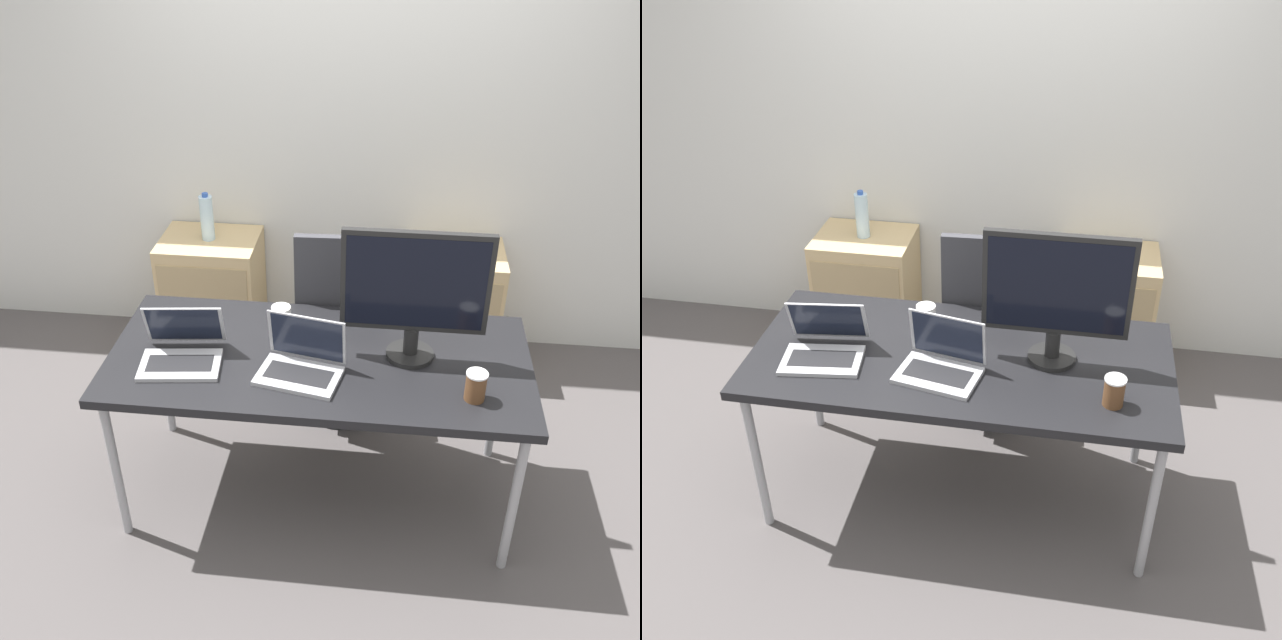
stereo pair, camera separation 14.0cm
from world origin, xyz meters
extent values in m
plane|color=#514C4C|center=(0.00, 0.00, 0.00)|extent=(14.00, 14.00, 0.00)
cube|color=silver|center=(0.00, 1.40, 1.30)|extent=(10.00, 0.05, 2.60)
cube|color=black|center=(0.00, 0.00, 0.76)|extent=(1.74, 0.80, 0.04)
cylinder|color=#99999E|center=(-0.81, -0.34, 0.37)|extent=(0.04, 0.04, 0.74)
cylinder|color=#99999E|center=(0.81, -0.34, 0.37)|extent=(0.04, 0.04, 0.74)
cylinder|color=#99999E|center=(-0.81, 0.34, 0.37)|extent=(0.04, 0.04, 0.74)
cylinder|color=#99999E|center=(0.81, 0.34, 0.37)|extent=(0.04, 0.04, 0.74)
cylinder|color=#232326|center=(0.04, 0.71, 0.02)|extent=(0.56, 0.56, 0.04)
cylinder|color=gray|center=(0.04, 0.71, 0.25)|extent=(0.05, 0.05, 0.44)
cube|color=#38383D|center=(0.04, 0.71, 0.47)|extent=(0.50, 0.50, 0.07)
cube|color=#38383D|center=(0.06, 0.45, 0.81)|extent=(0.44, 0.06, 0.60)
cube|color=tan|center=(-0.76, 1.16, 0.35)|extent=(0.55, 0.43, 0.71)
cube|color=tan|center=(-0.76, 0.94, 0.35)|extent=(0.51, 0.01, 0.57)
cube|color=tan|center=(0.61, 1.16, 0.35)|extent=(0.55, 0.43, 0.71)
cube|color=tan|center=(0.61, 0.94, 0.35)|extent=(0.51, 0.01, 0.57)
cylinder|color=silver|center=(-0.76, 1.16, 0.84)|extent=(0.07, 0.07, 0.26)
cylinder|color=#3359B2|center=(-0.76, 1.16, 0.97)|extent=(0.03, 0.03, 0.02)
cube|color=#ADADB2|center=(-0.06, -0.16, 0.78)|extent=(0.36, 0.27, 0.02)
cube|color=black|center=(-0.06, -0.16, 0.79)|extent=(0.28, 0.16, 0.00)
cube|color=#ADADB2|center=(-0.04, -0.05, 0.90)|extent=(0.32, 0.09, 0.21)
cube|color=black|center=(-0.04, -0.06, 0.90)|extent=(0.30, 0.08, 0.19)
cube|color=#ADADB2|center=(-0.55, -0.14, 0.78)|extent=(0.35, 0.25, 0.02)
cube|color=black|center=(-0.55, -0.14, 0.79)|extent=(0.28, 0.15, 0.00)
cube|color=#ADADB2|center=(-0.56, -0.01, 0.89)|extent=(0.33, 0.11, 0.20)
cube|color=black|center=(-0.56, -0.01, 0.89)|extent=(0.30, 0.10, 0.18)
cylinder|color=black|center=(0.37, 0.04, 0.79)|extent=(0.20, 0.20, 0.02)
cylinder|color=black|center=(0.37, 0.04, 0.85)|extent=(0.06, 0.06, 0.11)
cube|color=black|center=(0.37, 0.04, 1.12)|extent=(0.58, 0.03, 0.43)
cube|color=black|center=(0.37, 0.03, 1.12)|extent=(0.54, 0.00, 0.39)
cylinder|color=white|center=(-0.19, 0.23, 0.82)|extent=(0.09, 0.09, 0.09)
cylinder|color=brown|center=(0.62, -0.21, 0.83)|extent=(0.08, 0.08, 0.11)
cylinder|color=white|center=(0.62, -0.21, 0.89)|extent=(0.08, 0.08, 0.01)
camera|label=1|loc=(0.28, -2.39, 2.48)|focal=40.00mm
camera|label=2|loc=(0.42, -2.37, 2.48)|focal=40.00mm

